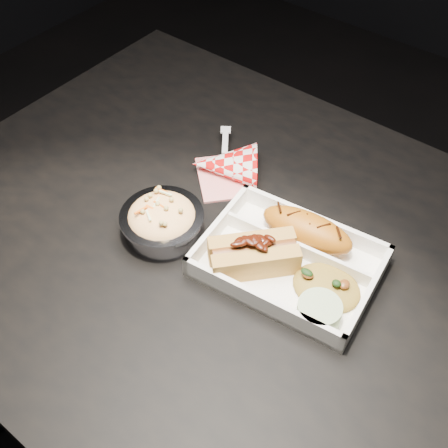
{
  "coord_description": "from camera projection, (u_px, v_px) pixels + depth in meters",
  "views": [
    {
      "loc": [
        0.26,
        -0.45,
        1.41
      ],
      "look_at": [
        -0.07,
        -0.02,
        0.81
      ],
      "focal_mm": 45.0,
      "sensor_mm": 36.0,
      "label": 1
    }
  ],
  "objects": [
    {
      "name": "cupcake_liner",
      "position": [
        319.0,
        312.0,
        0.75
      ],
      "size": [
        0.06,
        0.06,
        0.03
      ],
      "primitive_type": "cylinder",
      "color": "#A5BA8D",
      "rests_on": "food_tray"
    },
    {
      "name": "fried_rice_mound",
      "position": [
        328.0,
        282.0,
        0.78
      ],
      "size": [
        0.11,
        0.09,
        0.03
      ],
      "primitive_type": "ellipsoid",
      "rotation": [
        0.0,
        0.0,
        0.12
      ],
      "color": "#A68330",
      "rests_on": "food_tray"
    },
    {
      "name": "fried_pastry",
      "position": [
        307.0,
        230.0,
        0.84
      ],
      "size": [
        0.15,
        0.08,
        0.05
      ],
      "primitive_type": "ellipsoid",
      "rotation": [
        0.0,
        0.0,
        0.12
      ],
      "color": "#AB5D11",
      "rests_on": "food_tray"
    },
    {
      "name": "food_tray",
      "position": [
        289.0,
        264.0,
        0.82
      ],
      "size": [
        0.27,
        0.21,
        0.04
      ],
      "rotation": [
        0.0,
        0.0,
        0.12
      ],
      "color": "white",
      "rests_on": "dining_table"
    },
    {
      "name": "hotdog",
      "position": [
        254.0,
        254.0,
        0.8
      ],
      "size": [
        0.13,
        0.13,
        0.06
      ],
      "rotation": [
        0.0,
        0.0,
        0.83
      ],
      "color": "#B9893F",
      "rests_on": "food_tray"
    },
    {
      "name": "dining_table",
      "position": [
        268.0,
        298.0,
        0.9
      ],
      "size": [
        1.2,
        0.8,
        0.75
      ],
      "color": "black",
      "rests_on": "ground"
    },
    {
      "name": "napkin_fork",
      "position": [
        224.0,
        165.0,
        0.96
      ],
      "size": [
        0.15,
        0.17,
        0.1
      ],
      "rotation": [
        0.0,
        0.0,
        -0.94
      ],
      "color": "red",
      "rests_on": "dining_table"
    },
    {
      "name": "foil_coleslaw_cup",
      "position": [
        162.0,
        220.0,
        0.85
      ],
      "size": [
        0.13,
        0.13,
        0.07
      ],
      "color": "silver",
      "rests_on": "dining_table"
    }
  ]
}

